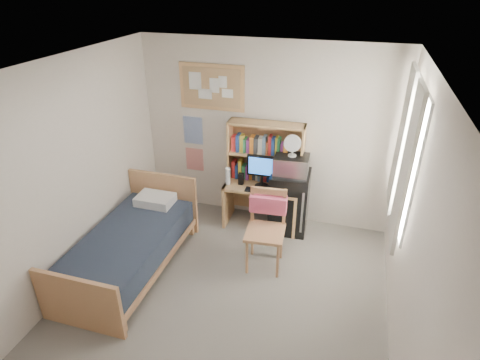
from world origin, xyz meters
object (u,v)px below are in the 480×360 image
(bulletin_board, at_px, (212,87))
(desk, at_px, (262,205))
(bed, at_px, (130,252))
(desk_chair, at_px, (265,232))
(mini_fridge, at_px, (289,201))
(speaker_right, at_px, (283,184))
(monitor, at_px, (262,172))
(microwave, at_px, (291,165))
(speaker_left, at_px, (241,179))
(desk_fan, at_px, (293,146))

(bulletin_board, height_order, desk, bulletin_board)
(bulletin_board, height_order, bed, bulletin_board)
(desk_chair, xyz_separation_m, bed, (-1.58, -0.55, -0.25))
(desk, height_order, mini_fridge, mini_fridge)
(bed, bearing_deg, bulletin_board, 73.94)
(mini_fridge, distance_m, speaker_right, 0.32)
(desk_chair, height_order, monitor, monitor)
(bulletin_board, height_order, desk_chair, bulletin_board)
(speaker_right, bearing_deg, bed, -141.00)
(desk, distance_m, desk_chair, 0.96)
(bulletin_board, relative_size, speaker_right, 5.56)
(monitor, height_order, microwave, microwave)
(bed, distance_m, speaker_left, 1.79)
(mini_fridge, distance_m, speaker_left, 0.76)
(monitor, xyz_separation_m, speaker_right, (0.30, 0.01, -0.14))
(bulletin_board, height_order, monitor, bulletin_board)
(bulletin_board, relative_size, bed, 0.49)
(desk, height_order, bed, desk)
(monitor, distance_m, speaker_right, 0.33)
(desk_chair, distance_m, mini_fridge, 0.94)
(speaker_left, xyz_separation_m, microwave, (0.69, 0.07, 0.28))
(bulletin_board, bearing_deg, monitor, -22.59)
(desk_chair, distance_m, desk_fan, 1.21)
(mini_fridge, xyz_separation_m, speaker_left, (-0.69, -0.09, 0.30))
(monitor, bearing_deg, microwave, 6.56)
(mini_fridge, relative_size, speaker_right, 5.29)
(speaker_right, bearing_deg, desk, 168.69)
(desk_chair, bearing_deg, speaker_left, 118.94)
(desk_chair, xyz_separation_m, microwave, (0.13, 0.90, 0.51))
(desk_chair, height_order, bed, desk_chair)
(bulletin_board, xyz_separation_m, desk_chair, (1.08, -1.19, -1.41))
(desk_chair, xyz_separation_m, monitor, (-0.26, 0.85, 0.38))
(desk_fan, bearing_deg, mini_fridge, 90.00)
(bulletin_board, bearing_deg, desk, -18.99)
(mini_fridge, relative_size, bed, 0.46)
(bulletin_board, relative_size, desk_chair, 0.92)
(microwave, bearing_deg, desk, 176.79)
(desk_fan, bearing_deg, bed, -142.59)
(desk, bearing_deg, desk_fan, -2.19)
(desk, relative_size, bed, 0.55)
(desk, bearing_deg, speaker_left, -168.69)
(microwave, relative_size, desk_fan, 1.62)
(desk, height_order, microwave, microwave)
(monitor, xyz_separation_m, speaker_left, (-0.30, -0.01, -0.14))
(desk, xyz_separation_m, desk_fan, (0.39, -0.00, 0.97))
(bulletin_board, bearing_deg, bed, -106.05)
(monitor, bearing_deg, mini_fridge, 9.43)
(desk, relative_size, monitor, 2.34)
(monitor, relative_size, speaker_right, 2.68)
(desk_chair, height_order, speaker_left, desk_chair)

